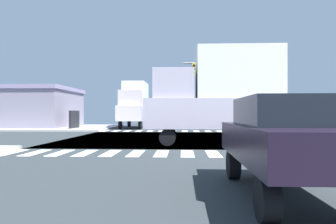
{
  "coord_description": "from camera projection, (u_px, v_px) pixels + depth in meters",
  "views": [
    {
      "loc": [
        0.07,
        -19.07,
        1.58
      ],
      "look_at": [
        -1.38,
        10.94,
        1.67
      ],
      "focal_mm": 32.57,
      "sensor_mm": 36.0,
      "label": 1
    }
  ],
  "objects": [
    {
      "name": "crosswalk_near",
      "position": [
        174.0,
        154.0,
        11.77
      ],
      "size": [
        13.5,
        2.0,
        0.01
      ],
      "color": "white",
      "rests_on": "ground"
    },
    {
      "name": "sidewalk_corner_nw",
      "position": [
        57.0,
        127.0,
        31.66
      ],
      "size": [
        12.0,
        12.0,
        0.14
      ],
      "color": "#ACAAA8",
      "rests_on": "ground"
    },
    {
      "name": "bank_building",
      "position": [
        15.0,
        108.0,
        32.45
      ],
      "size": [
        13.95,
        8.62,
        4.26
      ],
      "color": "gray",
      "rests_on": "ground"
    },
    {
      "name": "street_lamp",
      "position": [
        247.0,
        87.0,
        35.49
      ],
      "size": [
        1.78,
        0.32,
        7.61
      ],
      "color": "gray",
      "rests_on": "ground"
    },
    {
      "name": "box_truck_farside_1",
      "position": [
        221.0,
        93.0,
        15.46
      ],
      "size": [
        7.2,
        2.4,
        4.85
      ],
      "rotation": [
        0.0,
        0.0,
        1.57
      ],
      "color": "black",
      "rests_on": "ground"
    },
    {
      "name": "sedan_middle_3",
      "position": [
        284.0,
        137.0,
        5.8
      ],
      "size": [
        1.8,
        4.3,
        1.88
      ],
      "color": "black",
      "rests_on": "ground"
    },
    {
      "name": "sedan_nearside_1",
      "position": [
        165.0,
        117.0,
        35.75
      ],
      "size": [
        1.8,
        4.3,
        1.88
      ],
      "rotation": [
        0.0,
        0.0,
        3.14
      ],
      "color": "black",
      "rests_on": "ground"
    },
    {
      "name": "traffic_signal_mast",
      "position": [
        237.0,
        77.0,
        26.33
      ],
      "size": [
        7.88,
        0.55,
        6.33
      ],
      "color": "gray",
      "rests_on": "ground"
    },
    {
      "name": "box_truck_crossing_2",
      "position": [
        135.0,
        104.0,
        32.05
      ],
      "size": [
        2.4,
        7.2,
        4.85
      ],
      "rotation": [
        0.0,
        0.0,
        3.14
      ],
      "color": "black",
      "rests_on": "ground"
    },
    {
      "name": "ground",
      "position": [
        182.0,
        138.0,
        19.05
      ],
      "size": [
        90.0,
        90.0,
        0.05
      ],
      "color": "#2C3236"
    },
    {
      "name": "sidewalk_corner_ne",
      "position": [
        312.0,
        128.0,
        30.41
      ],
      "size": [
        12.0,
        12.0,
        0.14
      ],
      "color": "#B2ADA3",
      "rests_on": "ground"
    },
    {
      "name": "crosswalk_far",
      "position": [
        179.0,
        131.0,
        26.35
      ],
      "size": [
        13.5,
        2.0,
        0.01
      ],
      "color": "white",
      "rests_on": "ground"
    }
  ]
}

